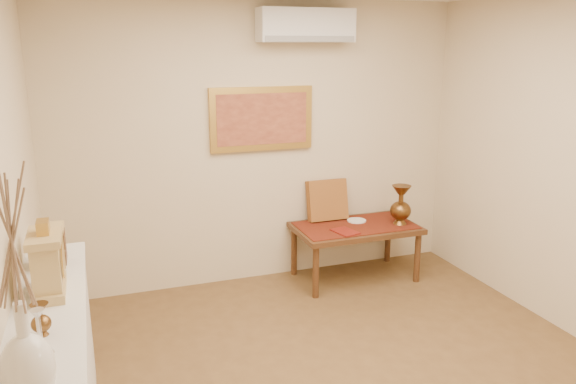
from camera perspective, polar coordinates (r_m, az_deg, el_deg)
name	(u,v)px	position (r m, az deg, el deg)	size (l,w,h in m)	color
wall_back	(261,145)	(5.41, -2.74, 4.84)	(4.00, 0.02, 2.70)	beige
white_vase	(15,275)	(2.20, -25.95, -7.58)	(0.20, 0.20, 1.03)	white
candlestick	(40,332)	(2.70, -23.93, -12.87)	(0.10, 0.10, 0.21)	silver
brass_urn_small	(40,315)	(2.86, -23.87, -11.34)	(0.09, 0.09, 0.21)	brown
table_cloth	(356,225)	(5.58, 6.88, -3.38)	(1.14, 0.59, 0.01)	#5F1E0F
brass_urn_tall	(401,201)	(5.62, 11.40, -0.87)	(0.21, 0.21, 0.47)	brown
plate	(357,221)	(5.69, 6.98, -2.90)	(0.19, 0.19, 0.01)	white
menu	(345,232)	(5.35, 5.82, -4.02)	(0.18, 0.25, 0.01)	maroon
cushion	(327,200)	(5.67, 4.00, -0.81)	(0.41, 0.10, 0.41)	maroon
mantel_clock	(47,263)	(3.27, -23.25, -6.62)	(0.17, 0.36, 0.41)	tan
wooden_chest	(52,246)	(3.69, -22.88, -5.04)	(0.16, 0.21, 0.24)	tan
low_table	(355,232)	(5.60, 6.86, -4.06)	(1.20, 0.70, 0.55)	#4E2D17
painting	(262,119)	(5.35, -2.69, 7.44)	(1.00, 0.06, 0.60)	#B88E3B
ac_unit	(306,25)	(5.34, 1.83, 16.56)	(0.90, 0.25, 0.30)	silver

